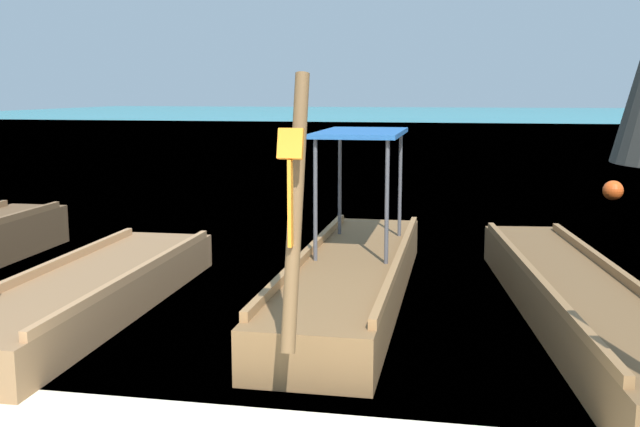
% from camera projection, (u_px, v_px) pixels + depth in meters
% --- Properties ---
extents(sea_water, '(120.00, 120.00, 0.00)m').
position_uv_depth(sea_water, '(447.00, 122.00, 64.29)').
color(sea_water, teal).
rests_on(sea_water, ground).
extents(longtail_boat_red_ribbon, '(1.32, 5.51, 2.25)m').
position_uv_depth(longtail_boat_red_ribbon, '(91.00, 292.00, 8.77)').
color(longtail_boat_red_ribbon, olive).
rests_on(longtail_boat_red_ribbon, ground).
extents(longtail_boat_orange_ribbon, '(1.27, 6.46, 2.75)m').
position_uv_depth(longtail_boat_orange_ribbon, '(352.00, 274.00, 9.29)').
color(longtail_boat_orange_ribbon, brown).
rests_on(longtail_boat_orange_ribbon, ground).
extents(longtail_boat_yellow_ribbon, '(1.85, 7.30, 2.65)m').
position_uv_depth(longtail_boat_yellow_ribbon, '(578.00, 302.00, 8.25)').
color(longtail_boat_yellow_ribbon, brown).
rests_on(longtail_boat_yellow_ribbon, ground).
extents(mooring_buoy_near, '(0.48, 0.48, 0.48)m').
position_uv_depth(mooring_buoy_near, '(613.00, 191.00, 17.85)').
color(mooring_buoy_near, '#EA5119').
rests_on(mooring_buoy_near, sea_water).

